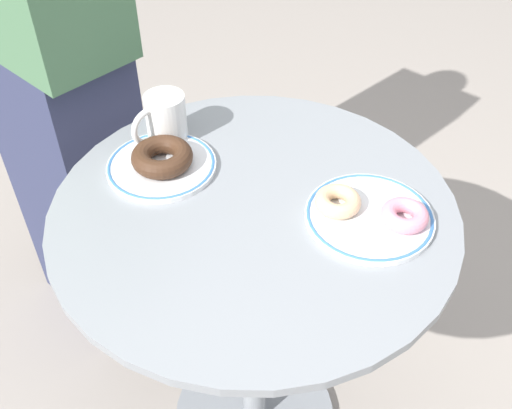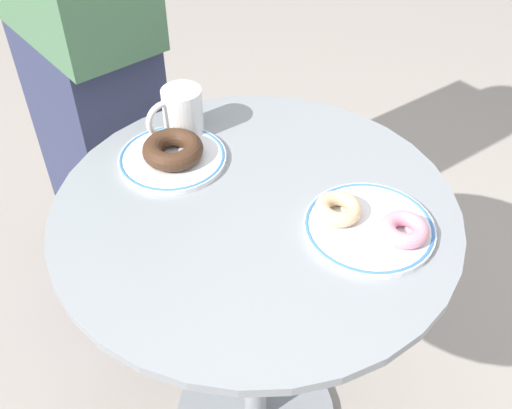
{
  "view_description": "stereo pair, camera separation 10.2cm",
  "coord_description": "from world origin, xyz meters",
  "px_view_note": "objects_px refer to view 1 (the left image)",
  "views": [
    {
      "loc": [
        0.24,
        -0.73,
        1.45
      ],
      "look_at": [
        0.01,
        -0.01,
        0.76
      ],
      "focal_mm": 41.74,
      "sensor_mm": 36.0,
      "label": 1
    },
    {
      "loc": [
        0.34,
        -0.69,
        1.45
      ],
      "look_at": [
        0.01,
        -0.01,
        0.76
      ],
      "focal_mm": 41.74,
      "sensor_mm": 36.0,
      "label": 2
    }
  ],
  "objects_px": {
    "plate_left": "(162,165)",
    "coffee_mug": "(164,119)",
    "donut_glazed": "(338,201)",
    "cafe_table": "(254,296)",
    "donut_chocolate": "(162,157)",
    "donut_pink_frosted": "(405,215)",
    "person_figure": "(51,69)",
    "plate_right": "(369,216)"
  },
  "relations": [
    {
      "from": "donut_chocolate",
      "to": "donut_pink_frosted",
      "type": "distance_m",
      "value": 0.45
    },
    {
      "from": "donut_glazed",
      "to": "person_figure",
      "type": "height_order",
      "value": "person_figure"
    },
    {
      "from": "cafe_table",
      "to": "person_figure",
      "type": "distance_m",
      "value": 0.68
    },
    {
      "from": "plate_left",
      "to": "donut_glazed",
      "type": "distance_m",
      "value": 0.34
    },
    {
      "from": "donut_pink_frosted",
      "to": "person_figure",
      "type": "height_order",
      "value": "person_figure"
    },
    {
      "from": "cafe_table",
      "to": "donut_glazed",
      "type": "xyz_separation_m",
      "value": [
        0.14,
        0.03,
        0.27
      ]
    },
    {
      "from": "donut_glazed",
      "to": "plate_right",
      "type": "bearing_deg",
      "value": 0.15
    },
    {
      "from": "coffee_mug",
      "to": "plate_left",
      "type": "bearing_deg",
      "value": -71.62
    },
    {
      "from": "plate_left",
      "to": "coffee_mug",
      "type": "relative_size",
      "value": 1.74
    },
    {
      "from": "donut_pink_frosted",
      "to": "donut_glazed",
      "type": "xyz_separation_m",
      "value": [
        -0.11,
        -0.0,
        0.0
      ]
    },
    {
      "from": "plate_left",
      "to": "person_figure",
      "type": "bearing_deg",
      "value": 150.35
    },
    {
      "from": "cafe_table",
      "to": "coffee_mug",
      "type": "bearing_deg",
      "value": 150.12
    },
    {
      "from": "cafe_table",
      "to": "donut_chocolate",
      "type": "bearing_deg",
      "value": 167.34
    },
    {
      "from": "plate_left",
      "to": "person_figure",
      "type": "xyz_separation_m",
      "value": [
        -0.36,
        0.21,
        0.03
      ]
    },
    {
      "from": "plate_left",
      "to": "donut_pink_frosted",
      "type": "relative_size",
      "value": 2.56
    },
    {
      "from": "cafe_table",
      "to": "plate_left",
      "type": "height_order",
      "value": "plate_left"
    },
    {
      "from": "plate_left",
      "to": "person_figure",
      "type": "distance_m",
      "value": 0.42
    },
    {
      "from": "cafe_table",
      "to": "donut_glazed",
      "type": "bearing_deg",
      "value": 11.91
    },
    {
      "from": "donut_chocolate",
      "to": "donut_pink_frosted",
      "type": "xyz_separation_m",
      "value": [
        0.45,
        -0.01,
        -0.0
      ]
    },
    {
      "from": "donut_glazed",
      "to": "person_figure",
      "type": "distance_m",
      "value": 0.74
    },
    {
      "from": "donut_chocolate",
      "to": "plate_left",
      "type": "bearing_deg",
      "value": 155.17
    },
    {
      "from": "donut_glazed",
      "to": "donut_chocolate",
      "type": "bearing_deg",
      "value": 177.68
    },
    {
      "from": "plate_right",
      "to": "coffee_mug",
      "type": "relative_size",
      "value": 1.86
    },
    {
      "from": "cafe_table",
      "to": "donut_chocolate",
      "type": "xyz_separation_m",
      "value": [
        -0.19,
        0.04,
        0.28
      ]
    },
    {
      "from": "donut_pink_frosted",
      "to": "person_figure",
      "type": "bearing_deg",
      "value": 164.72
    },
    {
      "from": "donut_chocolate",
      "to": "coffee_mug",
      "type": "distance_m",
      "value": 0.09
    },
    {
      "from": "donut_chocolate",
      "to": "donut_glazed",
      "type": "relative_size",
      "value": 1.43
    },
    {
      "from": "donut_pink_frosted",
      "to": "person_figure",
      "type": "xyz_separation_m",
      "value": [
        -0.82,
        0.22,
        0.01
      ]
    },
    {
      "from": "donut_glazed",
      "to": "coffee_mug",
      "type": "relative_size",
      "value": 0.68
    },
    {
      "from": "cafe_table",
      "to": "donut_chocolate",
      "type": "relative_size",
      "value": 6.49
    },
    {
      "from": "cafe_table",
      "to": "donut_glazed",
      "type": "relative_size",
      "value": 9.28
    },
    {
      "from": "plate_left",
      "to": "donut_pink_frosted",
      "type": "bearing_deg",
      "value": -1.96
    },
    {
      "from": "plate_right",
      "to": "person_figure",
      "type": "xyz_separation_m",
      "value": [
        -0.76,
        0.22,
        0.03
      ]
    },
    {
      "from": "plate_right",
      "to": "person_figure",
      "type": "height_order",
      "value": "person_figure"
    },
    {
      "from": "donut_glazed",
      "to": "donut_pink_frosted",
      "type": "bearing_deg",
      "value": 0.16
    },
    {
      "from": "plate_left",
      "to": "donut_chocolate",
      "type": "bearing_deg",
      "value": -24.83
    },
    {
      "from": "cafe_table",
      "to": "donut_pink_frosted",
      "type": "distance_m",
      "value": 0.38
    },
    {
      "from": "donut_chocolate",
      "to": "donut_glazed",
      "type": "bearing_deg",
      "value": -2.32
    },
    {
      "from": "cafe_table",
      "to": "plate_right",
      "type": "height_order",
      "value": "plate_right"
    },
    {
      "from": "cafe_table",
      "to": "person_figure",
      "type": "height_order",
      "value": "person_figure"
    },
    {
      "from": "plate_left",
      "to": "donut_chocolate",
      "type": "height_order",
      "value": "donut_chocolate"
    },
    {
      "from": "donut_chocolate",
      "to": "coffee_mug",
      "type": "bearing_deg",
      "value": 110.82
    }
  ]
}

